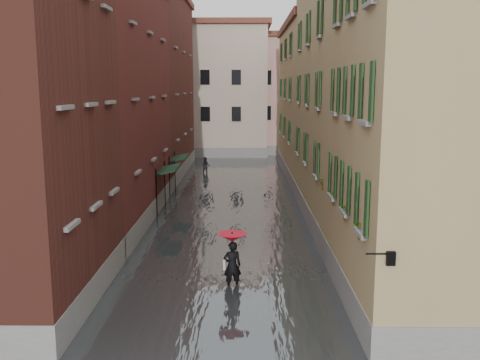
{
  "coord_description": "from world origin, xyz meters",
  "views": [
    {
      "loc": [
        0.78,
        -18.54,
        7.12
      ],
      "look_at": [
        0.59,
        4.97,
        3.0
      ],
      "focal_mm": 40.0,
      "sensor_mm": 36.0,
      "label": 1
    }
  ],
  "objects": [
    {
      "name": "ground",
      "position": [
        0.0,
        0.0,
        0.0
      ],
      "size": [
        120.0,
        120.0,
        0.0
      ],
      "primitive_type": "plane",
      "color": "#565658",
      "rests_on": "ground"
    },
    {
      "name": "floodwater",
      "position": [
        0.0,
        13.0,
        0.1
      ],
      "size": [
        10.0,
        60.0,
        0.2
      ],
      "primitive_type": "cube",
      "color": "#4B5053",
      "rests_on": "ground"
    },
    {
      "name": "building_left_mid",
      "position": [
        -7.0,
        9.0,
        6.25
      ],
      "size": [
        6.0,
        14.0,
        12.5
      ],
      "primitive_type": "cube",
      "color": "#5D1F1D",
      "rests_on": "ground"
    },
    {
      "name": "building_left_far",
      "position": [
        -7.0,
        24.0,
        7.0
      ],
      "size": [
        6.0,
        16.0,
        14.0
      ],
      "primitive_type": "cube",
      "color": "brown",
      "rests_on": "ground"
    },
    {
      "name": "building_right_near",
      "position": [
        7.0,
        -2.0,
        5.75
      ],
      "size": [
        6.0,
        8.0,
        11.5
      ],
      "primitive_type": "cube",
      "color": "#9A854F",
      "rests_on": "ground"
    },
    {
      "name": "building_right_mid",
      "position": [
        7.0,
        9.0,
        6.5
      ],
      "size": [
        6.0,
        14.0,
        13.0
      ],
      "primitive_type": "cube",
      "color": "#978A5B",
      "rests_on": "ground"
    },
    {
      "name": "building_right_far",
      "position": [
        7.0,
        24.0,
        5.75
      ],
      "size": [
        6.0,
        16.0,
        11.5
      ],
      "primitive_type": "cube",
      "color": "#9A854F",
      "rests_on": "ground"
    },
    {
      "name": "building_end_cream",
      "position": [
        -3.0,
        38.0,
        6.5
      ],
      "size": [
        12.0,
        9.0,
        13.0
      ],
      "primitive_type": "cube",
      "color": "#B2A38D",
      "rests_on": "ground"
    },
    {
      "name": "building_end_pink",
      "position": [
        6.0,
        40.0,
        6.0
      ],
      "size": [
        10.0,
        9.0,
        12.0
      ],
      "primitive_type": "cube",
      "color": "#D29D93",
      "rests_on": "ground"
    },
    {
      "name": "awning_near",
      "position": [
        -3.48,
        11.14,
        2.47
      ],
      "size": [
        1.09,
        3.12,
        2.8
      ],
      "color": "black",
      "rests_on": "ground"
    },
    {
      "name": "awning_far",
      "position": [
        -3.49,
        16.03,
        2.46
      ],
      "size": [
        1.09,
        2.77,
        2.8
      ],
      "color": "black",
      "rests_on": "ground"
    },
    {
      "name": "wall_lantern",
      "position": [
        4.33,
        -6.0,
        3.01
      ],
      "size": [
        0.71,
        0.22,
        0.35
      ],
      "color": "black",
      "rests_on": "ground"
    },
    {
      "name": "window_planters",
      "position": [
        4.12,
        -0.7,
        3.51
      ],
      "size": [
        0.59,
        8.02,
        0.84
      ],
      "color": "brown",
      "rests_on": "ground"
    },
    {
      "name": "pedestrian_main",
      "position": [
        0.36,
        -0.51,
        1.29
      ],
      "size": [
        1.05,
        1.05,
        2.06
      ],
      "color": "black",
      "rests_on": "ground"
    },
    {
      "name": "pedestrian_far",
      "position": [
        -2.36,
        24.28,
        0.74
      ],
      "size": [
        0.73,
        0.58,
        1.49
      ],
      "primitive_type": "imported",
      "rotation": [
        0.0,
        0.0,
        -0.02
      ],
      "color": "black",
      "rests_on": "ground"
    }
  ]
}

